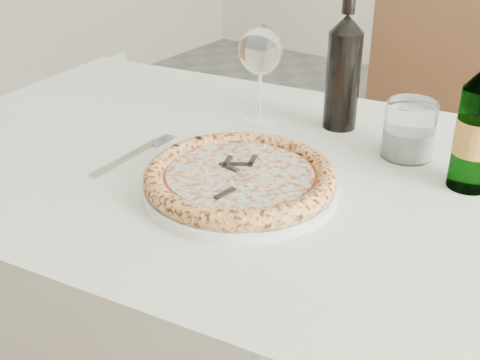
{
  "coord_description": "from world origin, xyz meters",
  "views": [
    {
      "loc": [
        0.34,
        -0.87,
        1.21
      ],
      "look_at": [
        -0.13,
        -0.18,
        0.78
      ],
      "focal_mm": 45.0,
      "sensor_mm": 36.0,
      "label": 1
    }
  ],
  "objects_px": {
    "pizza": "(240,176)",
    "wine_glass": "(260,52)",
    "dining_table": "(272,215)",
    "tumbler": "(409,133)",
    "wine_bottle": "(343,71)",
    "plate": "(240,186)",
    "chair_far": "(414,138)",
    "beer_bottle": "(478,127)"
  },
  "relations": [
    {
      "from": "plate",
      "to": "wine_glass",
      "type": "xyz_separation_m",
      "value": [
        -0.15,
        0.28,
        0.13
      ]
    },
    {
      "from": "tumbler",
      "to": "beer_bottle",
      "type": "bearing_deg",
      "value": -24.11
    },
    {
      "from": "dining_table",
      "to": "tumbler",
      "type": "xyz_separation_m",
      "value": [
        0.17,
        0.18,
        0.14
      ]
    },
    {
      "from": "wine_glass",
      "to": "beer_bottle",
      "type": "height_order",
      "value": "beer_bottle"
    },
    {
      "from": "plate",
      "to": "chair_far",
      "type": "bearing_deg",
      "value": 90.69
    },
    {
      "from": "tumbler",
      "to": "wine_bottle",
      "type": "bearing_deg",
      "value": 160.66
    },
    {
      "from": "wine_glass",
      "to": "wine_bottle",
      "type": "height_order",
      "value": "wine_bottle"
    },
    {
      "from": "chair_far",
      "to": "beer_bottle",
      "type": "distance_m",
      "value": 0.8
    },
    {
      "from": "pizza",
      "to": "wine_bottle",
      "type": "xyz_separation_m",
      "value": [
        0.01,
        0.33,
        0.09
      ]
    },
    {
      "from": "pizza",
      "to": "plate",
      "type": "bearing_deg",
      "value": -32.01
    },
    {
      "from": "dining_table",
      "to": "chair_far",
      "type": "xyz_separation_m",
      "value": [
        -0.01,
        0.78,
        -0.13
      ]
    },
    {
      "from": "pizza",
      "to": "wine_bottle",
      "type": "bearing_deg",
      "value": 88.58
    },
    {
      "from": "pizza",
      "to": "wine_glass",
      "type": "distance_m",
      "value": 0.33
    },
    {
      "from": "chair_far",
      "to": "wine_bottle",
      "type": "bearing_deg",
      "value": -88.03
    },
    {
      "from": "dining_table",
      "to": "pizza",
      "type": "height_order",
      "value": "pizza"
    },
    {
      "from": "wine_bottle",
      "to": "tumbler",
      "type": "bearing_deg",
      "value": -19.34
    },
    {
      "from": "beer_bottle",
      "to": "wine_glass",
      "type": "bearing_deg",
      "value": 172.36
    },
    {
      "from": "plate",
      "to": "wine_glass",
      "type": "bearing_deg",
      "value": 117.49
    },
    {
      "from": "plate",
      "to": "tumbler",
      "type": "bearing_deg",
      "value": 58.9
    },
    {
      "from": "tumbler",
      "to": "wine_bottle",
      "type": "distance_m",
      "value": 0.18
    },
    {
      "from": "wine_glass",
      "to": "beer_bottle",
      "type": "distance_m",
      "value": 0.44
    },
    {
      "from": "dining_table",
      "to": "pizza",
      "type": "distance_m",
      "value": 0.16
    },
    {
      "from": "plate",
      "to": "beer_bottle",
      "type": "bearing_deg",
      "value": 37.3
    },
    {
      "from": "chair_far",
      "to": "pizza",
      "type": "height_order",
      "value": "chair_far"
    },
    {
      "from": "wine_bottle",
      "to": "plate",
      "type": "bearing_deg",
      "value": -91.42
    },
    {
      "from": "dining_table",
      "to": "wine_glass",
      "type": "height_order",
      "value": "wine_glass"
    },
    {
      "from": "chair_far",
      "to": "tumbler",
      "type": "xyz_separation_m",
      "value": [
        0.18,
        -0.61,
        0.27
      ]
    },
    {
      "from": "plate",
      "to": "wine_bottle",
      "type": "xyz_separation_m",
      "value": [
        0.01,
        0.33,
        0.11
      ]
    },
    {
      "from": "dining_table",
      "to": "chair_far",
      "type": "height_order",
      "value": "chair_far"
    },
    {
      "from": "plate",
      "to": "beer_bottle",
      "type": "xyz_separation_m",
      "value": [
        0.29,
        0.22,
        0.09
      ]
    },
    {
      "from": "pizza",
      "to": "chair_far",
      "type": "bearing_deg",
      "value": 90.69
    },
    {
      "from": "wine_glass",
      "to": "wine_bottle",
      "type": "relative_size",
      "value": 0.72
    },
    {
      "from": "tumbler",
      "to": "beer_bottle",
      "type": "relative_size",
      "value": 0.39
    },
    {
      "from": "wine_glass",
      "to": "plate",
      "type": "bearing_deg",
      "value": -62.51
    },
    {
      "from": "plate",
      "to": "pizza",
      "type": "xyz_separation_m",
      "value": [
        -0.0,
        0.0,
        0.02
      ]
    },
    {
      "from": "wine_bottle",
      "to": "chair_far",
      "type": "bearing_deg",
      "value": 91.97
    },
    {
      "from": "pizza",
      "to": "wine_glass",
      "type": "height_order",
      "value": "wine_glass"
    },
    {
      "from": "plate",
      "to": "tumbler",
      "type": "xyz_separation_m",
      "value": [
        0.17,
        0.28,
        0.03
      ]
    },
    {
      "from": "plate",
      "to": "wine_glass",
      "type": "distance_m",
      "value": 0.34
    },
    {
      "from": "pizza",
      "to": "wine_glass",
      "type": "bearing_deg",
      "value": 117.48
    },
    {
      "from": "wine_glass",
      "to": "wine_bottle",
      "type": "xyz_separation_m",
      "value": [
        0.15,
        0.05,
        -0.02
      ]
    },
    {
      "from": "wine_bottle",
      "to": "beer_bottle",
      "type": "bearing_deg",
      "value": -21.47
    }
  ]
}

